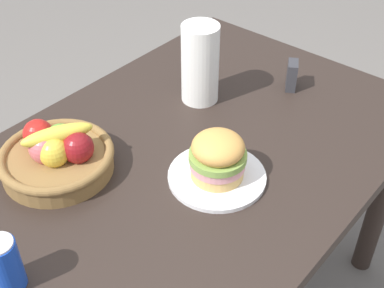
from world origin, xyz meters
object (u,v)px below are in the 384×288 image
(sandwich, at_px, (218,156))
(napkin_holder, at_px, (292,75))
(soda_can, at_px, (5,265))
(paper_towel_roll, at_px, (200,64))
(fruit_basket, at_px, (57,155))
(plate, at_px, (217,176))

(sandwich, xyz_separation_m, napkin_holder, (0.47, 0.08, -0.03))
(sandwich, distance_m, soda_can, 0.53)
(soda_can, distance_m, paper_towel_roll, 0.78)
(soda_can, height_order, paper_towel_roll, paper_towel_roll)
(napkin_holder, bearing_deg, fruit_basket, 129.79)
(soda_can, height_order, napkin_holder, soda_can)
(soda_can, relative_size, paper_towel_roll, 0.53)
(napkin_holder, bearing_deg, soda_can, 146.54)
(fruit_basket, distance_m, paper_towel_roll, 0.49)
(plate, relative_size, napkin_holder, 2.74)
(plate, relative_size, paper_towel_roll, 1.03)
(fruit_basket, distance_m, napkin_holder, 0.75)
(fruit_basket, bearing_deg, soda_can, -144.59)
(fruit_basket, bearing_deg, plate, -54.65)
(fruit_basket, bearing_deg, paper_towel_roll, -8.07)
(plate, height_order, napkin_holder, napkin_holder)
(plate, xyz_separation_m, sandwich, (0.00, 0.00, 0.07))
(plate, xyz_separation_m, paper_towel_roll, (0.25, 0.26, 0.11))
(sandwich, relative_size, napkin_holder, 1.58)
(soda_can, distance_m, napkin_holder, 1.00)
(soda_can, bearing_deg, napkin_holder, -2.50)
(soda_can, bearing_deg, sandwich, -13.47)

